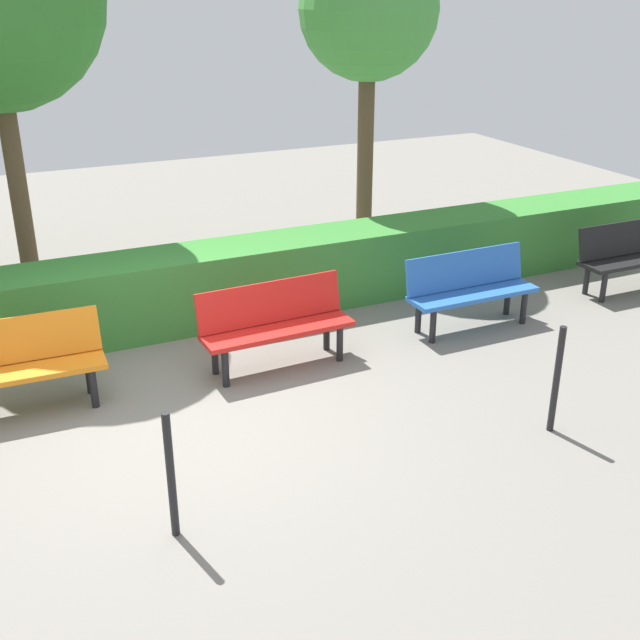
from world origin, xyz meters
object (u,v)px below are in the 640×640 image
(bench_blue, at_px, (470,286))
(bench_orange, at_px, (15,362))
(bench_black, at_px, (629,254))
(tree_near, at_px, (368,12))
(bench_red, at_px, (275,321))

(bench_blue, xyz_separation_m, bench_orange, (4.85, -0.13, 0.00))
(bench_black, bearing_deg, tree_near, -51.03)
(bench_black, xyz_separation_m, bench_red, (4.87, 0.11, 0.00))
(bench_blue, distance_m, bench_orange, 4.85)
(bench_blue, height_order, tree_near, tree_near)
(bench_black, distance_m, bench_blue, 2.51)
(bench_orange, bearing_deg, bench_red, 178.93)
(bench_blue, xyz_separation_m, bench_red, (2.37, -0.00, 0.00))
(bench_orange, height_order, tree_near, tree_near)
(bench_blue, height_order, bench_red, same)
(bench_red, bearing_deg, bench_orange, -4.92)
(bench_orange, xyz_separation_m, tree_near, (-5.07, -2.86, 2.79))
(bench_red, bearing_deg, tree_near, -132.91)
(bench_black, distance_m, bench_orange, 7.36)
(bench_red, xyz_separation_m, bench_orange, (2.48, -0.13, 0.00))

